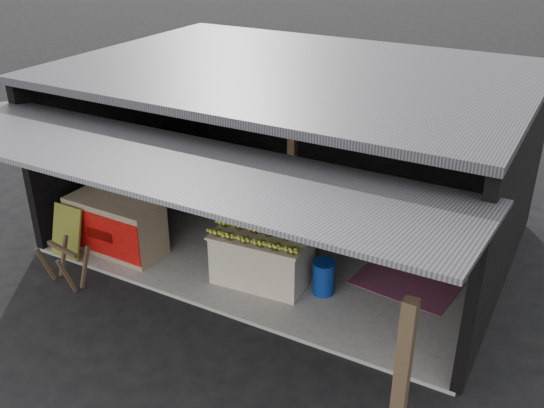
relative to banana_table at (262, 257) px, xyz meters
The scene contains 13 objects.
ground 1.14m from the banana_table, 105.37° to the right, with size 80.00×80.00×0.00m, color black.
concrete_slab 1.59m from the banana_table, 100.38° to the left, with size 7.00×5.00×0.06m, color gray.
shophouse 2.46m from the banana_table, 98.57° to the left, with size 7.40×7.29×3.02m.
banana_table is the anchor object (origin of this frame).
banana_pile 0.48m from the banana_table, ahead, with size 1.35×0.81×0.16m, color gold, non-canonical shape.
white_crate 0.83m from the banana_table, 99.60° to the left, with size 0.80×0.55×0.88m.
neighbor_stall 2.61m from the banana_table, behind, with size 1.64×0.75×1.68m.
green_signboard 3.29m from the banana_table, 164.07° to the right, with size 0.58×0.04×0.87m, color black.
sawhorse 3.01m from the banana_table, 150.29° to the right, with size 0.69×0.66×0.65m.
water_barrel 0.99m from the banana_table, ahead, with size 0.33×0.33×0.49m, color navy.
plastic_chair 2.18m from the banana_table, 44.40° to the left, with size 0.39×0.39×0.79m.
magenta_rug 2.24m from the banana_table, 26.19° to the left, with size 1.50×1.00×0.01m, color maroon.
picture_frames 4.18m from the banana_table, 96.47° to the left, with size 1.62×0.04×0.46m.
Camera 1 is at (4.25, -5.84, 5.26)m, focal length 40.00 mm.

